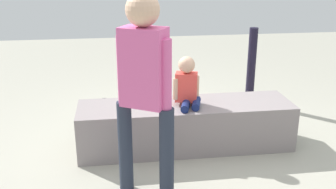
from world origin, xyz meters
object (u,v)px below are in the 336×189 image
adult_standing (144,80)px  cake_plate (158,104)px  cake_box_white (106,107)px  handbag_black_leather (105,116)px  child_seated (187,84)px  water_bottle_near_gift (140,96)px  gift_bag (176,114)px

adult_standing → cake_plate: size_ratio=7.16×
cake_plate → cake_box_white: bearing=115.2°
handbag_black_leather → adult_standing: bearing=-76.7°
child_seated → cake_plate: 0.34m
child_seated → cake_plate: child_seated is taller
water_bottle_near_gift → cake_plate: bearing=-86.3°
child_seated → cake_box_white: bearing=125.8°
cake_plate → water_bottle_near_gift: bearing=93.7°
child_seated → handbag_black_leather: child_seated is taller
water_bottle_near_gift → cake_box_white: water_bottle_near_gift is taller
water_bottle_near_gift → handbag_black_leather: 0.80m
adult_standing → handbag_black_leather: bearing=103.3°
child_seated → water_bottle_near_gift: bearing=105.4°
gift_bag → cake_box_white: bearing=144.8°
child_seated → cake_box_white: 1.52m
adult_standing → cake_box_white: bearing=100.1°
gift_bag → cake_box_white: gift_bag is taller
child_seated → gift_bag: bearing=91.2°
cake_plate → gift_bag: 0.71m
gift_bag → water_bottle_near_gift: gift_bag is taller
adult_standing → water_bottle_near_gift: 2.29m
water_bottle_near_gift → gift_bag: bearing=-65.4°
gift_bag → water_bottle_near_gift: (-0.36, 0.79, -0.04)m
child_seated → gift_bag: size_ratio=1.51×
gift_bag → cake_box_white: size_ratio=1.16×
gift_bag → handbag_black_leather: 0.82m
gift_bag → adult_standing: bearing=-109.1°
water_bottle_near_gift → cake_box_white: 0.50m
adult_standing → gift_bag: size_ratio=5.01×
adult_standing → cake_plate: (0.19, 0.77, -0.49)m
gift_bag → handbag_black_leather: handbag_black_leather is taller
child_seated → water_bottle_near_gift: (-0.37, 1.35, -0.57)m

